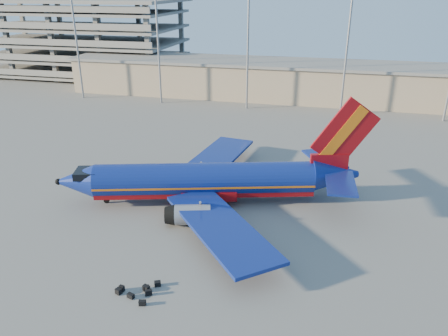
{
  "coord_description": "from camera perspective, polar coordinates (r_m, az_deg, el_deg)",
  "views": [
    {
      "loc": [
        12.87,
        -46.05,
        24.99
      ],
      "look_at": [
        0.74,
        2.48,
        4.0
      ],
      "focal_mm": 35.0,
      "sensor_mm": 36.0,
      "label": 1
    }
  ],
  "objects": [
    {
      "name": "terminal_building",
      "position": [
        106.12,
        12.44,
        11.01
      ],
      "size": [
        122.0,
        16.0,
        8.5
      ],
      "color": "gray",
      "rests_on": "ground"
    },
    {
      "name": "parking_garage",
      "position": [
        142.14,
        -18.6,
        16.3
      ],
      "size": [
        62.0,
        32.0,
        21.4
      ],
      "color": "slate",
      "rests_on": "ground"
    },
    {
      "name": "ground",
      "position": [
        53.95,
        -1.41,
        -4.84
      ],
      "size": [
        220.0,
        220.0,
        0.0
      ],
      "primitive_type": "plane",
      "color": "slate",
      "rests_on": "ground"
    },
    {
      "name": "aircraft_main",
      "position": [
        53.67,
        -1.58,
        -1.65
      ],
      "size": [
        37.9,
        35.92,
        13.16
      ],
      "rotation": [
        0.0,
        0.0,
        0.28
      ],
      "color": "navy",
      "rests_on": "ground"
    },
    {
      "name": "luggage_pile",
      "position": [
        40.4,
        -10.96,
        -15.5
      ],
      "size": [
        3.58,
        3.28,
        0.55
      ],
      "color": "black",
      "rests_on": "ground"
    },
    {
      "name": "light_mast_row",
      "position": [
        92.68,
        9.58,
        17.87
      ],
      "size": [
        101.6,
        1.6,
        28.65
      ],
      "color": "gray",
      "rests_on": "ground"
    }
  ]
}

